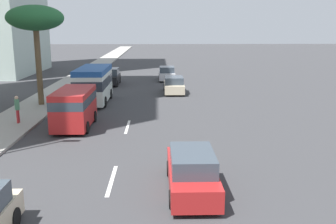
{
  "coord_description": "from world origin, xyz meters",
  "views": [
    {
      "loc": [
        -3.85,
        -1.89,
        6.16
      ],
      "look_at": [
        18.14,
        -2.49,
        1.21
      ],
      "focal_mm": 41.11,
      "sensor_mm": 36.0,
      "label": 1
    }
  ],
  "objects_px": {
    "van_third": "(74,106)",
    "car_fifth": "(192,172)",
    "minibus_second": "(94,83)",
    "pedestrian_near_lamp": "(17,108)",
    "car_lead": "(110,77)",
    "car_seventh": "(174,85)",
    "palm_tree": "(35,19)",
    "car_sixth": "(167,74)"
  },
  "relations": [
    {
      "from": "car_lead",
      "to": "car_seventh",
      "type": "bearing_deg",
      "value": 49.68
    },
    {
      "from": "car_seventh",
      "to": "minibus_second",
      "type": "bearing_deg",
      "value": 123.13
    },
    {
      "from": "minibus_second",
      "to": "car_seventh",
      "type": "distance_m",
      "value": 8.06
    },
    {
      "from": "van_third",
      "to": "car_fifth",
      "type": "height_order",
      "value": "van_third"
    },
    {
      "from": "car_lead",
      "to": "van_third",
      "type": "xyz_separation_m",
      "value": [
        -17.84,
        0.04,
        0.55
      ]
    },
    {
      "from": "car_lead",
      "to": "car_seventh",
      "type": "xyz_separation_m",
      "value": [
        -5.59,
        -6.59,
        -0.07
      ]
    },
    {
      "from": "minibus_second",
      "to": "car_fifth",
      "type": "xyz_separation_m",
      "value": [
        -17.4,
        -6.47,
        -0.83
      ]
    },
    {
      "from": "car_seventh",
      "to": "car_sixth",
      "type": "bearing_deg",
      "value": 2.99
    },
    {
      "from": "car_lead",
      "to": "van_third",
      "type": "bearing_deg",
      "value": -0.14
    },
    {
      "from": "car_lead",
      "to": "car_seventh",
      "type": "height_order",
      "value": "car_lead"
    },
    {
      "from": "car_fifth",
      "to": "palm_tree",
      "type": "height_order",
      "value": "palm_tree"
    },
    {
      "from": "car_sixth",
      "to": "car_seventh",
      "type": "distance_m",
      "value": 8.62
    },
    {
      "from": "van_third",
      "to": "palm_tree",
      "type": "xyz_separation_m",
      "value": [
        6.55,
        3.99,
        5.27
      ]
    },
    {
      "from": "minibus_second",
      "to": "pedestrian_near_lamp",
      "type": "xyz_separation_m",
      "value": [
        -7.21,
        3.64,
        -0.48
      ]
    },
    {
      "from": "car_lead",
      "to": "palm_tree",
      "type": "bearing_deg",
      "value": -19.67
    },
    {
      "from": "van_third",
      "to": "pedestrian_near_lamp",
      "type": "height_order",
      "value": "van_third"
    },
    {
      "from": "pedestrian_near_lamp",
      "to": "palm_tree",
      "type": "distance_m",
      "value": 8.07
    },
    {
      "from": "car_sixth",
      "to": "palm_tree",
      "type": "height_order",
      "value": "palm_tree"
    },
    {
      "from": "minibus_second",
      "to": "palm_tree",
      "type": "xyz_separation_m",
      "value": [
        -1.32,
        3.91,
        5.03
      ]
    },
    {
      "from": "van_third",
      "to": "pedestrian_near_lamp",
      "type": "distance_m",
      "value": 3.78
    },
    {
      "from": "car_fifth",
      "to": "car_sixth",
      "type": "xyz_separation_m",
      "value": [
        30.39,
        0.21,
        -0.0
      ]
    },
    {
      "from": "car_seventh",
      "to": "car_fifth",
      "type": "bearing_deg",
      "value": 179.37
    },
    {
      "from": "car_lead",
      "to": "minibus_second",
      "type": "height_order",
      "value": "minibus_second"
    },
    {
      "from": "pedestrian_near_lamp",
      "to": "palm_tree",
      "type": "height_order",
      "value": "palm_tree"
    },
    {
      "from": "car_seventh",
      "to": "palm_tree",
      "type": "distance_m",
      "value": 13.42
    },
    {
      "from": "pedestrian_near_lamp",
      "to": "palm_tree",
      "type": "bearing_deg",
      "value": 148.14
    },
    {
      "from": "palm_tree",
      "to": "car_seventh",
      "type": "bearing_deg",
      "value": -61.79
    },
    {
      "from": "car_seventh",
      "to": "pedestrian_near_lamp",
      "type": "height_order",
      "value": "pedestrian_near_lamp"
    },
    {
      "from": "minibus_second",
      "to": "van_third",
      "type": "distance_m",
      "value": 7.87
    },
    {
      "from": "van_third",
      "to": "car_sixth",
      "type": "xyz_separation_m",
      "value": [
        20.86,
        -6.18,
        -0.6
      ]
    },
    {
      "from": "car_seventh",
      "to": "pedestrian_near_lamp",
      "type": "bearing_deg",
      "value": 138.23
    },
    {
      "from": "van_third",
      "to": "pedestrian_near_lamp",
      "type": "relative_size",
      "value": 2.7
    },
    {
      "from": "van_third",
      "to": "car_fifth",
      "type": "bearing_deg",
      "value": 33.84
    },
    {
      "from": "car_seventh",
      "to": "palm_tree",
      "type": "xyz_separation_m",
      "value": [
        -5.7,
        10.63,
        5.88
      ]
    },
    {
      "from": "minibus_second",
      "to": "car_fifth",
      "type": "relative_size",
      "value": 1.32
    },
    {
      "from": "car_lead",
      "to": "van_third",
      "type": "relative_size",
      "value": 0.93
    },
    {
      "from": "minibus_second",
      "to": "car_sixth",
      "type": "distance_m",
      "value": 14.45
    },
    {
      "from": "car_lead",
      "to": "minibus_second",
      "type": "xyz_separation_m",
      "value": [
        -9.97,
        0.12,
        0.78
      ]
    },
    {
      "from": "car_sixth",
      "to": "minibus_second",
      "type": "bearing_deg",
      "value": 154.27
    },
    {
      "from": "car_lead",
      "to": "car_seventh",
      "type": "distance_m",
      "value": 8.64
    },
    {
      "from": "minibus_second",
      "to": "palm_tree",
      "type": "height_order",
      "value": "palm_tree"
    },
    {
      "from": "car_fifth",
      "to": "pedestrian_near_lamp",
      "type": "xyz_separation_m",
      "value": [
        10.19,
        10.11,
        0.35
      ]
    }
  ]
}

